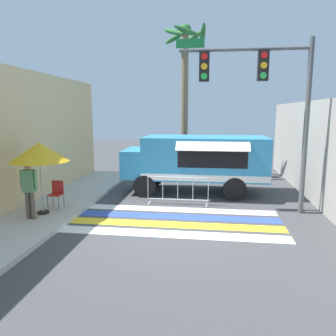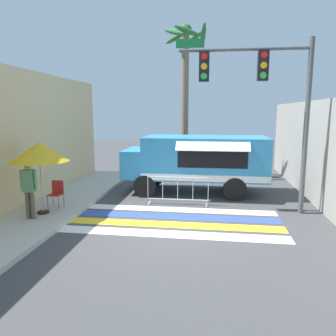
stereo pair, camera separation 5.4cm
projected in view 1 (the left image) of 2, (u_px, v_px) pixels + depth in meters
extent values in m
plane|color=#424244|center=(173.00, 229.00, 9.25)|extent=(60.00, 60.00, 0.00)
cube|color=#A39E93|center=(321.00, 154.00, 11.25)|extent=(0.20, 16.00, 3.70)
cube|color=white|center=(171.00, 234.00, 8.87)|extent=(6.40, 0.56, 0.01)
cube|color=yellow|center=(174.00, 225.00, 9.61)|extent=(6.40, 0.56, 0.01)
cube|color=#334FB2|center=(177.00, 217.00, 10.36)|extent=(6.40, 0.56, 0.01)
cube|color=white|center=(179.00, 210.00, 11.10)|extent=(6.40, 0.56, 0.01)
cube|color=#338CBF|center=(205.00, 157.00, 13.25)|extent=(4.86, 2.30, 1.66)
cube|color=#338CBF|center=(146.00, 162.00, 13.61)|extent=(1.72, 2.11, 1.12)
cube|color=#1E232D|center=(127.00, 155.00, 13.67)|extent=(0.06, 1.84, 0.42)
cube|color=black|center=(212.00, 158.00, 12.05)|extent=(2.57, 0.03, 0.75)
cube|color=white|center=(213.00, 146.00, 11.77)|extent=(2.67, 0.43, 0.31)
cube|color=white|center=(204.00, 178.00, 12.23)|extent=(4.86, 0.01, 0.24)
cylinder|color=black|center=(145.00, 186.00, 12.69)|extent=(0.87, 0.22, 0.87)
cylinder|color=black|center=(154.00, 176.00, 14.75)|extent=(0.87, 0.22, 0.87)
cylinder|color=black|center=(235.00, 189.00, 12.24)|extent=(0.87, 0.22, 0.87)
cylinder|color=black|center=(232.00, 178.00, 14.30)|extent=(0.87, 0.22, 0.87)
cylinder|color=#515456|center=(306.00, 129.00, 10.30)|extent=(0.16, 0.16, 5.51)
cylinder|color=#515456|center=(244.00, 49.00, 10.16)|extent=(4.03, 0.11, 0.11)
cube|color=black|center=(263.00, 66.00, 10.13)|extent=(0.32, 0.28, 0.90)
cylinder|color=red|center=(264.00, 55.00, 9.95)|extent=(0.20, 0.02, 0.20)
cylinder|color=#F2A519|center=(264.00, 65.00, 10.00)|extent=(0.20, 0.02, 0.20)
cylinder|color=green|center=(263.00, 75.00, 10.05)|extent=(0.20, 0.02, 0.20)
cube|color=black|center=(204.00, 67.00, 10.37)|extent=(0.32, 0.28, 0.90)
cylinder|color=red|center=(204.00, 56.00, 10.19)|extent=(0.20, 0.02, 0.20)
cylinder|color=#F2A519|center=(204.00, 66.00, 10.24)|extent=(0.20, 0.02, 0.20)
cylinder|color=green|center=(204.00, 76.00, 10.29)|extent=(0.20, 0.02, 0.20)
cube|color=#197238|center=(190.00, 43.00, 10.32)|extent=(0.90, 0.02, 0.28)
cylinder|color=black|center=(43.00, 212.00, 10.26)|extent=(0.36, 0.36, 0.06)
cylinder|color=#B2B2B7|center=(41.00, 178.00, 10.08)|extent=(0.04, 0.04, 2.23)
cone|color=yellow|center=(39.00, 152.00, 9.94)|extent=(1.78, 1.78, 0.59)
cylinder|color=#4C4C51|center=(48.00, 203.00, 10.61)|extent=(0.02, 0.02, 0.45)
cylinder|color=#4C4C51|center=(59.00, 204.00, 10.56)|extent=(0.02, 0.02, 0.45)
cylinder|color=#4C4C51|center=(53.00, 200.00, 10.97)|extent=(0.02, 0.02, 0.45)
cylinder|color=#4C4C51|center=(64.00, 200.00, 10.92)|extent=(0.02, 0.02, 0.45)
cube|color=#B22626|center=(55.00, 195.00, 10.73)|extent=(0.40, 0.40, 0.03)
cube|color=#B22626|center=(58.00, 187.00, 10.87)|extent=(0.40, 0.03, 0.42)
cylinder|color=brown|center=(28.00, 205.00, 9.69)|extent=(0.13, 0.13, 0.82)
cylinder|color=brown|center=(33.00, 206.00, 9.67)|extent=(0.13, 0.13, 0.82)
cube|color=#598C59|center=(29.00, 181.00, 9.55)|extent=(0.34, 0.20, 0.66)
cylinder|color=#598C59|center=(22.00, 180.00, 9.57)|extent=(0.09, 0.09, 0.56)
cylinder|color=#598C59|center=(36.00, 180.00, 9.52)|extent=(0.09, 0.09, 0.56)
sphere|color=#9E7051|center=(27.00, 165.00, 9.47)|extent=(0.23, 0.23, 0.23)
cylinder|color=#B7BABF|center=(178.00, 177.00, 11.58)|extent=(2.16, 0.04, 0.04)
cylinder|color=#B7BABF|center=(178.00, 199.00, 11.72)|extent=(2.16, 0.04, 0.04)
cylinder|color=#B7BABF|center=(148.00, 188.00, 11.79)|extent=(0.02, 0.02, 0.81)
cylinder|color=#B7BABF|center=(163.00, 188.00, 11.72)|extent=(0.02, 0.02, 0.81)
cylinder|color=#B7BABF|center=(178.00, 189.00, 11.65)|extent=(0.02, 0.02, 0.81)
cylinder|color=#B7BABF|center=(193.00, 189.00, 11.58)|extent=(0.02, 0.02, 0.81)
cylinder|color=#B7BABF|center=(208.00, 189.00, 11.51)|extent=(0.02, 0.02, 0.81)
cube|color=#B7BABF|center=(149.00, 203.00, 11.88)|extent=(0.06, 0.44, 0.03)
cube|color=#B7BABF|center=(207.00, 205.00, 11.61)|extent=(0.06, 0.44, 0.03)
cylinder|color=#7A664C|center=(184.00, 108.00, 16.29)|extent=(0.36, 0.36, 7.00)
sphere|color=#2D6B33|center=(185.00, 30.00, 15.68)|extent=(0.60, 0.60, 0.60)
ellipsoid|color=#2D6B33|center=(203.00, 36.00, 15.72)|extent=(0.44, 1.59, 1.05)
ellipsoid|color=#2D6B33|center=(193.00, 38.00, 16.32)|extent=(1.40, 0.90, 0.85)
ellipsoid|color=#2D6B33|center=(175.00, 38.00, 16.24)|extent=(1.06, 1.20, 0.89)
ellipsoid|color=#2D6B33|center=(173.00, 32.00, 15.27)|extent=(1.21, 1.20, 0.67)
ellipsoid|color=#2D6B33|center=(187.00, 31.00, 15.07)|extent=(1.33, 0.53, 0.66)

